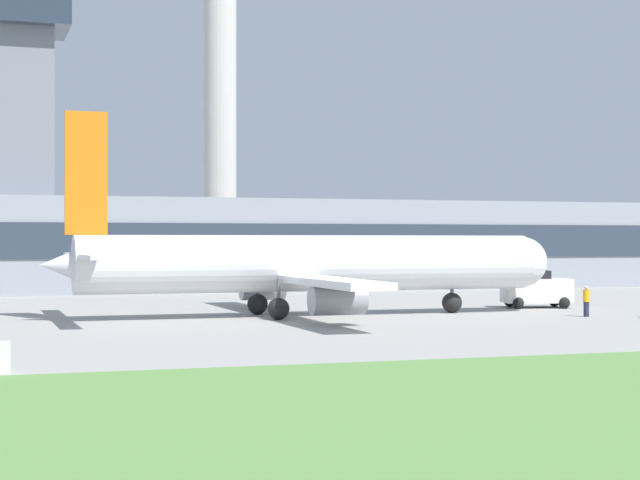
# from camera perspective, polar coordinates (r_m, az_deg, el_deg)

# --- Properties ---
(ground_plane) EXTENTS (400.00, 400.00, 0.00)m
(ground_plane) POSITION_cam_1_polar(r_m,az_deg,el_deg) (54.00, -0.51, -4.39)
(ground_plane) COLOR #999691
(terminal_building) EXTENTS (85.27, 11.89, 24.52)m
(terminal_building) POSITION_cam_1_polar(r_m,az_deg,el_deg) (88.40, -8.20, 0.28)
(terminal_building) COLOR #8C939E
(terminal_building) RESTS_ON ground_plane
(smokestack_left) EXTENTS (4.08, 4.08, 42.16)m
(smokestack_left) POSITION_cam_1_polar(r_m,az_deg,el_deg) (118.24, -5.35, 8.30)
(smokestack_left) COLOR beige
(smokestack_left) RESTS_ON ground_plane
(airplane) EXTENTS (28.62, 25.20, 10.67)m
(airplane) POSITION_cam_1_polar(r_m,az_deg,el_deg) (57.87, -0.81, -1.33)
(airplane) COLOR silver
(airplane) RESTS_ON ground_plane
(pushback_tug) EXTENTS (4.43, 3.31, 2.27)m
(pushback_tug) POSITION_cam_1_polar(r_m,az_deg,el_deg) (66.60, 11.48, -2.66)
(pushback_tug) COLOR white
(pushback_tug) RESTS_ON ground_plane
(ground_crew_person) EXTENTS (0.51, 0.51, 1.65)m
(ground_crew_person) POSITION_cam_1_polar(r_m,az_deg,el_deg) (59.32, 14.02, -3.18)
(ground_crew_person) COLOR #23283D
(ground_crew_person) RESTS_ON ground_plane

